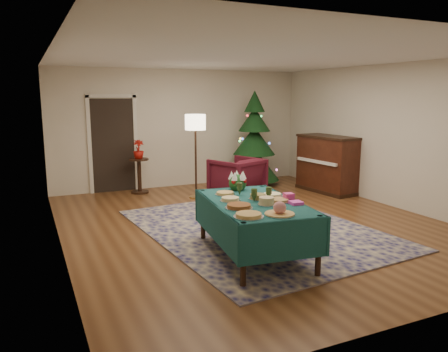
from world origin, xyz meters
name	(u,v)px	position (x,y,z in m)	size (l,w,h in m)	color
room_shell	(253,143)	(0.00, 0.00, 1.35)	(7.00, 7.00, 7.00)	#593319
doorway	(113,142)	(-1.60, 3.48, 1.10)	(1.08, 0.04, 2.16)	black
rug	(256,229)	(-0.11, -0.33, 0.01)	(3.20, 4.20, 0.02)	#161653
buffet_table	(254,213)	(-0.71, -1.35, 0.60)	(1.35, 2.04, 0.74)	black
platter_0	(249,215)	(-1.12, -1.98, 0.77)	(0.34, 0.34, 0.05)	silver
platter_1	(280,210)	(-0.76, -2.05, 0.81)	(0.35, 0.35, 0.16)	silver
platter_2	(239,206)	(-1.04, -1.58, 0.77)	(0.34, 0.34, 0.05)	silver
platter_3	(266,201)	(-0.66, -1.58, 0.79)	(0.22, 0.22, 0.10)	silver
platter_4	(279,200)	(-0.42, -1.50, 0.76)	(0.28, 0.28, 0.04)	silver
platter_5	(230,199)	(-0.98, -1.20, 0.77)	(0.27, 0.27, 0.05)	silver
platter_6	(258,197)	(-0.61, -1.26, 0.78)	(0.24, 0.24, 0.07)	silver
platter_7	(272,195)	(-0.34, -1.19, 0.76)	(0.28, 0.28, 0.04)	silver
platter_8	(225,193)	(-0.89, -0.84, 0.76)	(0.28, 0.28, 0.04)	silver
goblet_0	(240,189)	(-0.72, -0.94, 0.84)	(0.08, 0.08, 0.17)	#2D471E
goblet_1	(269,193)	(-0.50, -1.36, 0.84)	(0.08, 0.08, 0.17)	#2D471E
goblet_2	(254,195)	(-0.72, -1.37, 0.84)	(0.08, 0.08, 0.17)	#2D471E
napkin_stack	(296,203)	(-0.30, -1.70, 0.76)	(0.15, 0.15, 0.04)	#F945CA
gift_box	(289,197)	(-0.27, -1.49, 0.79)	(0.12, 0.12, 0.10)	#E03E90
centerpiece	(238,181)	(-0.59, -0.62, 0.87)	(0.27, 0.27, 0.31)	#1E4C1E
armchair	(237,176)	(0.58, 1.75, 0.47)	(0.91, 0.85, 0.93)	#460F1A
floor_lamp	(195,127)	(-0.18, 2.13, 1.47)	(0.42, 0.42, 1.73)	#A57F3F
side_table	(139,176)	(-1.14, 3.08, 0.37)	(0.42, 0.42, 0.76)	black
potted_plant	(139,153)	(-1.14, 3.08, 0.87)	(0.23, 0.41, 0.23)	#A8140C
christmas_tree	(254,143)	(1.60, 2.90, 1.00)	(1.53, 1.53, 2.23)	black
piano	(328,165)	(2.68, 1.49, 0.61)	(0.81, 1.49, 1.24)	black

